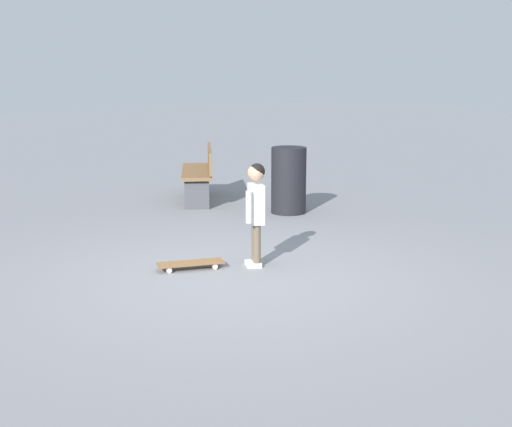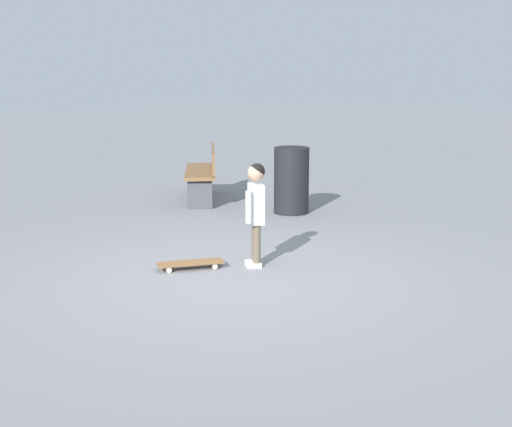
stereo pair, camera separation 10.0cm
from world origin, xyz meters
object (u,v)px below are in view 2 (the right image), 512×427
Objects in this scene: skateboard at (191,263)px; trash_bin at (291,180)px; child_person at (256,203)px; street_bench at (204,172)px.

skateboard is 0.75× the size of trash_bin.
child_person is 3.78m from street_bench.
skateboard is at bearing 144.30° from street_bench.
trash_bin is (1.85, -2.05, -0.20)m from child_person.
street_bench is 1.62m from trash_bin.
child_person is at bearing 154.42° from street_bench.
child_person is 1.16× the size of trash_bin.
trash_bin is (-1.56, -0.42, 0.03)m from street_bench.
skateboard is 3.82m from street_bench.
trash_bin is at bearing -59.91° from skateboard.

